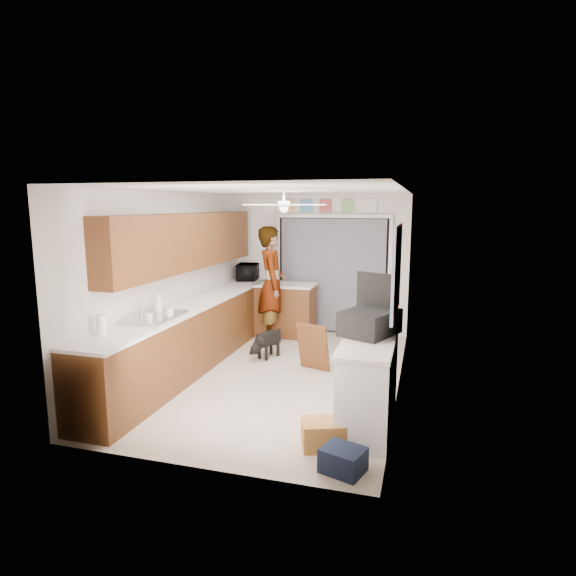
# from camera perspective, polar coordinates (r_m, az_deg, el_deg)

# --- Properties ---
(floor) EXTENTS (5.00, 5.00, 0.00)m
(floor) POSITION_cam_1_polar(r_m,az_deg,el_deg) (6.77, -0.95, -10.20)
(floor) COLOR #C2B59C
(floor) RESTS_ON ground
(ceiling) EXTENTS (5.00, 5.00, 0.00)m
(ceiling) POSITION_cam_1_polar(r_m,az_deg,el_deg) (6.36, -1.01, 11.47)
(ceiling) COLOR white
(ceiling) RESTS_ON ground
(wall_back) EXTENTS (3.20, 0.00, 3.20)m
(wall_back) POSITION_cam_1_polar(r_m,az_deg,el_deg) (8.84, 3.76, 2.87)
(wall_back) COLOR silver
(wall_back) RESTS_ON ground
(wall_front) EXTENTS (3.20, 0.00, 3.20)m
(wall_front) POSITION_cam_1_polar(r_m,az_deg,el_deg) (4.17, -11.11, -5.17)
(wall_front) COLOR silver
(wall_front) RESTS_ON ground
(wall_left) EXTENTS (0.00, 5.00, 5.00)m
(wall_left) POSITION_cam_1_polar(r_m,az_deg,el_deg) (7.08, -13.47, 0.88)
(wall_left) COLOR silver
(wall_left) RESTS_ON ground
(wall_right) EXTENTS (0.00, 5.00, 5.00)m
(wall_right) POSITION_cam_1_polar(r_m,az_deg,el_deg) (6.18, 13.36, -0.39)
(wall_right) COLOR silver
(wall_right) RESTS_ON ground
(left_base_cabinets) EXTENTS (0.60, 4.80, 0.90)m
(left_base_cabinets) POSITION_cam_1_polar(r_m,az_deg,el_deg) (7.10, -11.10, -5.61)
(left_base_cabinets) COLOR brown
(left_base_cabinets) RESTS_ON floor
(left_countertop) EXTENTS (0.62, 4.80, 0.04)m
(left_countertop) POSITION_cam_1_polar(r_m,az_deg,el_deg) (6.99, -11.15, -1.90)
(left_countertop) COLOR white
(left_countertop) RESTS_ON left_base_cabinets
(upper_cabinets) EXTENTS (0.32, 4.00, 0.80)m
(upper_cabinets) POSITION_cam_1_polar(r_m,az_deg,el_deg) (7.11, -11.73, 5.45)
(upper_cabinets) COLOR brown
(upper_cabinets) RESTS_ON wall_left
(sink_basin) EXTENTS (0.50, 0.76, 0.06)m
(sink_basin) POSITION_cam_1_polar(r_m,az_deg,el_deg) (6.13, -15.41, -3.37)
(sink_basin) COLOR silver
(sink_basin) RESTS_ON left_countertop
(faucet) EXTENTS (0.03, 0.03, 0.22)m
(faucet) POSITION_cam_1_polar(r_m,az_deg,el_deg) (6.21, -16.95, -2.38)
(faucet) COLOR silver
(faucet) RESTS_ON left_countertop
(peninsula_base) EXTENTS (1.00, 0.60, 0.90)m
(peninsula_base) POSITION_cam_1_polar(r_m,az_deg,el_deg) (8.62, -0.26, -2.69)
(peninsula_base) COLOR brown
(peninsula_base) RESTS_ON floor
(peninsula_top) EXTENTS (1.04, 0.64, 0.04)m
(peninsula_top) POSITION_cam_1_polar(r_m,az_deg,el_deg) (8.53, -0.26, 0.39)
(peninsula_top) COLOR white
(peninsula_top) RESTS_ON peninsula_base
(back_opening_recess) EXTENTS (2.00, 0.06, 2.10)m
(back_opening_recess) POSITION_cam_1_polar(r_m,az_deg,el_deg) (8.79, 5.30, 1.49)
(back_opening_recess) COLOR black
(back_opening_recess) RESTS_ON wall_back
(curtain_panel) EXTENTS (1.90, 0.03, 2.05)m
(curtain_panel) POSITION_cam_1_polar(r_m,az_deg,el_deg) (8.75, 5.25, 1.45)
(curtain_panel) COLOR slate
(curtain_panel) RESTS_ON wall_back
(door_trim_left) EXTENTS (0.06, 0.04, 2.10)m
(door_trim_left) POSITION_cam_1_polar(r_m,az_deg,el_deg) (9.01, -1.13, 1.73)
(door_trim_left) COLOR white
(door_trim_left) RESTS_ON wall_back
(door_trim_right) EXTENTS (0.06, 0.04, 2.10)m
(door_trim_right) POSITION_cam_1_polar(r_m,az_deg,el_deg) (8.63, 11.93, 1.16)
(door_trim_right) COLOR white
(door_trim_right) RESTS_ON wall_back
(door_trim_head) EXTENTS (2.10, 0.04, 0.06)m
(door_trim_head) POSITION_cam_1_polar(r_m,az_deg,el_deg) (8.67, 5.37, 8.47)
(door_trim_head) COLOR white
(door_trim_head) RESTS_ON wall_back
(header_frame_0) EXTENTS (0.22, 0.02, 0.22)m
(header_frame_0) POSITION_cam_1_polar(r_m,az_deg,el_deg) (8.90, -0.04, 9.71)
(header_frame_0) COLOR #F2AE50
(header_frame_0) RESTS_ON wall_back
(header_frame_1) EXTENTS (0.22, 0.02, 0.22)m
(header_frame_1) POSITION_cam_1_polar(r_m,az_deg,el_deg) (8.81, 2.19, 9.70)
(header_frame_1) COLOR #4A99C7
(header_frame_1) RESTS_ON wall_back
(header_frame_2) EXTENTS (0.22, 0.02, 0.22)m
(header_frame_2) POSITION_cam_1_polar(r_m,az_deg,el_deg) (8.73, 4.45, 9.68)
(header_frame_2) COLOR #BE4947
(header_frame_2) RESTS_ON wall_back
(header_frame_3) EXTENTS (0.22, 0.02, 0.22)m
(header_frame_3) POSITION_cam_1_polar(r_m,az_deg,el_deg) (8.66, 7.08, 9.63)
(header_frame_3) COLOR #7EB668
(header_frame_3) RESTS_ON wall_back
(header_frame_4) EXTENTS (0.22, 0.02, 0.22)m
(header_frame_4) POSITION_cam_1_polar(r_m,az_deg,el_deg) (8.60, 9.75, 9.57)
(header_frame_4) COLOR silver
(header_frame_4) RESTS_ON wall_back
(route66_sign) EXTENTS (0.22, 0.02, 0.26)m
(route66_sign) POSITION_cam_1_polar(r_m,az_deg,el_deg) (9.00, -2.21, 9.70)
(route66_sign) COLOR silver
(route66_sign) RESTS_ON wall_back
(right_counter_base) EXTENTS (0.50, 1.40, 0.90)m
(right_counter_base) POSITION_cam_1_polar(r_m,az_deg,el_deg) (5.25, 9.57, -11.15)
(right_counter_base) COLOR white
(right_counter_base) RESTS_ON floor
(right_counter_top) EXTENTS (0.54, 1.44, 0.04)m
(right_counter_top) POSITION_cam_1_polar(r_m,az_deg,el_deg) (5.10, 9.61, -6.20)
(right_counter_top) COLOR white
(right_counter_top) RESTS_ON right_counter_base
(abstract_painting) EXTENTS (0.03, 1.15, 0.95)m
(abstract_painting) POSITION_cam_1_polar(r_m,az_deg,el_deg) (5.13, 12.76, 2.12)
(abstract_painting) COLOR #E35372
(abstract_painting) RESTS_ON wall_right
(ceiling_fan) EXTENTS (1.14, 1.14, 0.24)m
(ceiling_fan) POSITION_cam_1_polar(r_m,az_deg,el_deg) (6.55, -0.49, 9.85)
(ceiling_fan) COLOR white
(ceiling_fan) RESTS_ON ceiling
(microwave) EXTENTS (0.47, 0.60, 0.30)m
(microwave) POSITION_cam_1_polar(r_m,az_deg,el_deg) (8.97, -4.78, 1.91)
(microwave) COLOR black
(microwave) RESTS_ON left_countertop
(soap_bottle) EXTENTS (0.15, 0.15, 0.30)m
(soap_bottle) POSITION_cam_1_polar(r_m,az_deg,el_deg) (6.33, -15.10, -1.71)
(soap_bottle) COLOR silver
(soap_bottle) RESTS_ON left_countertop
(jar_a) EXTENTS (0.09, 0.09, 0.12)m
(jar_a) POSITION_cam_1_polar(r_m,az_deg,el_deg) (6.13, -13.86, -2.85)
(jar_a) COLOR silver
(jar_a) RESTS_ON left_countertop
(jar_b) EXTENTS (0.08, 0.08, 0.11)m
(jar_b) POSITION_cam_1_polar(r_m,az_deg,el_deg) (5.93, -16.10, -3.44)
(jar_b) COLOR silver
(jar_b) RESTS_ON left_countertop
(paper_towel_roll) EXTENTS (0.12, 0.12, 0.23)m
(paper_towel_roll) POSITION_cam_1_polar(r_m,az_deg,el_deg) (5.51, -21.26, -4.10)
(paper_towel_roll) COLOR white
(paper_towel_roll) RESTS_ON left_countertop
(suitcase) EXTENTS (0.67, 0.75, 0.26)m
(suitcase) POSITION_cam_1_polar(r_m,az_deg,el_deg) (5.25, 9.67, -4.04)
(suitcase) COLOR black
(suitcase) RESTS_ON right_counter_top
(suitcase_rim) EXTENTS (0.64, 0.71, 0.02)m
(suitcase_rim) POSITION_cam_1_polar(r_m,az_deg,el_deg) (5.27, 9.64, -5.20)
(suitcase_rim) COLOR yellow
(suitcase_rim) RESTS_ON suitcase
(suitcase_lid) EXTENTS (0.40, 0.20, 0.50)m
(suitcase_lid) POSITION_cam_1_polar(r_m,az_deg,el_deg) (5.48, 10.09, -0.79)
(suitcase_lid) COLOR black
(suitcase_lid) RESTS_ON suitcase
(cardboard_box) EXTENTS (0.51, 0.44, 0.26)m
(cardboard_box) POSITION_cam_1_polar(r_m,az_deg,el_deg) (4.86, 4.30, -16.88)
(cardboard_box) COLOR #B57D39
(cardboard_box) RESTS_ON floor
(navy_crate) EXTENTS (0.43, 0.39, 0.22)m
(navy_crate) POSITION_cam_1_polar(r_m,az_deg,el_deg) (4.50, 6.55, -19.59)
(navy_crate) COLOR black
(navy_crate) RESTS_ON floor
(cabinet_door_panel) EXTENTS (0.49, 0.30, 0.68)m
(cabinet_door_panel) POSITION_cam_1_polar(r_m,az_deg,el_deg) (6.83, 2.99, -6.99)
(cabinet_door_panel) COLOR brown
(cabinet_door_panel) RESTS_ON floor
(man) EXTENTS (0.69, 0.84, 1.97)m
(man) POSITION_cam_1_polar(r_m,az_deg,el_deg) (8.13, -1.95, 0.40)
(man) COLOR white
(man) RESTS_ON floor
(dog) EXTENTS (0.43, 0.61, 0.44)m
(dog) POSITION_cam_1_polar(r_m,az_deg,el_deg) (7.43, -2.31, -6.58)
(dog) COLOR black
(dog) RESTS_ON floor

